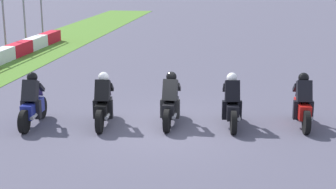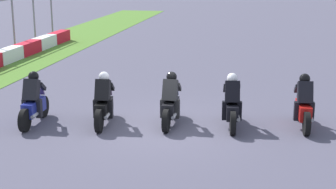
# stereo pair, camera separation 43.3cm
# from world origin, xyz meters

# --- Properties ---
(ground_plane) EXTENTS (120.00, 120.00, 0.00)m
(ground_plane) POSITION_xyz_m (0.00, 0.00, 0.00)
(ground_plane) COLOR #4A485A
(rider_lane_a) EXTENTS (2.04, 0.55, 1.51)m
(rider_lane_a) POSITION_xyz_m (0.69, -3.73, 0.62)
(rider_lane_a) COLOR black
(rider_lane_a) RESTS_ON ground_plane
(rider_lane_b) EXTENTS (2.04, 0.57, 1.51)m
(rider_lane_b) POSITION_xyz_m (0.40, -1.77, 0.62)
(rider_lane_b) COLOR black
(rider_lane_b) RESTS_ON ground_plane
(rider_lane_c) EXTENTS (2.04, 0.54, 1.51)m
(rider_lane_c) POSITION_xyz_m (0.29, -0.07, 0.62)
(rider_lane_c) COLOR black
(rider_lane_c) RESTS_ON ground_plane
(rider_lane_d) EXTENTS (2.04, 0.56, 1.51)m
(rider_lane_d) POSITION_xyz_m (-0.04, 1.79, 0.62)
(rider_lane_d) COLOR black
(rider_lane_d) RESTS_ON ground_plane
(rider_lane_e) EXTENTS (2.04, 0.55, 1.51)m
(rider_lane_e) POSITION_xyz_m (-0.34, 3.76, 0.62)
(rider_lane_e) COLOR black
(rider_lane_e) RESTS_ON ground_plane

